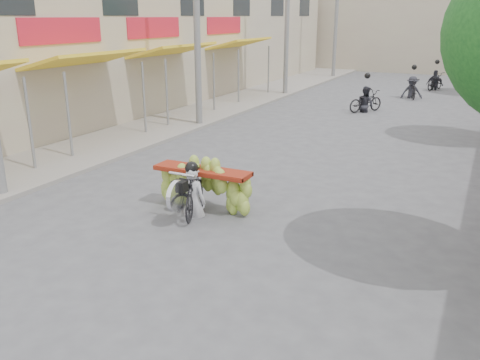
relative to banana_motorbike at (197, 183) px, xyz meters
name	(u,v)px	position (x,y,z in m)	size (l,w,h in m)	color
ground	(94,321)	(0.81, -4.19, -0.67)	(120.00, 120.00, 0.00)	#56565B
sidewalk_left	(203,109)	(-6.19, 10.81, -0.61)	(4.00, 60.00, 0.12)	gray
shophouse_row_left	(95,40)	(-11.18, 9.78, 2.33)	(9.77, 40.00, 6.00)	#B4A78E
far_building	(435,24)	(0.81, 33.81, 2.83)	(20.00, 6.00, 7.00)	#B4A78E
utility_pole_mid	(197,16)	(-4.59, 7.81, 3.35)	(0.60, 0.24, 8.00)	slate
utility_pole_far	(287,16)	(-4.59, 16.81, 3.35)	(0.60, 0.24, 8.00)	slate
utility_pole_back	(336,16)	(-4.59, 25.81, 3.35)	(0.60, 0.24, 8.00)	slate
banana_motorbike	(197,183)	(0.00, 0.00, 0.00)	(2.20, 1.84, 1.98)	black
bg_motorbike_a	(366,95)	(0.41, 13.70, 0.06)	(1.47, 1.77, 1.95)	black
bg_motorbike_b	(413,82)	(1.66, 18.62, 0.15)	(1.18, 1.92, 1.95)	black
bg_motorbike_c	(436,76)	(2.36, 22.50, 0.11)	(1.12, 1.84, 1.95)	black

